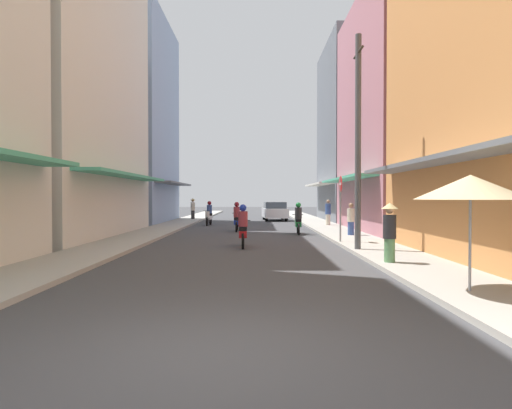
{
  "coord_description": "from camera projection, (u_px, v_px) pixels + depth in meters",
  "views": [
    {
      "loc": [
        0.52,
        -5.22,
        1.84
      ],
      "look_at": [
        0.46,
        19.4,
        1.43
      ],
      "focal_mm": 31.35,
      "sensor_mm": 36.0,
      "label": 1
    }
  ],
  "objects": [
    {
      "name": "motorbike_red",
      "position": [
        244.0,
        228.0,
        16.34
      ],
      "size": [
        0.55,
        1.81,
        1.58
      ],
      "color": "black",
      "rests_on": "ground"
    },
    {
      "name": "pedestrian_crossing",
      "position": [
        194.0,
        208.0,
        35.2
      ],
      "size": [
        0.44,
        0.44,
        1.75
      ],
      "color": "#262628",
      "rests_on": "ground"
    },
    {
      "name": "pedestrian_midway",
      "position": [
        391.0,
        231.0,
        11.77
      ],
      "size": [
        0.44,
        0.44,
        1.69
      ],
      "color": "#598C59",
      "rests_on": "ground"
    },
    {
      "name": "motorbike_blue",
      "position": [
        238.0,
        218.0,
        23.92
      ],
      "size": [
        0.55,
        1.81,
        1.58
      ],
      "color": "black",
      "rests_on": "ground"
    },
    {
      "name": "building_left_mid",
      "position": [
        52.0,
        57.0,
        20.24
      ],
      "size": [
        7.05,
        11.64,
        16.41
      ],
      "color": "silver",
      "rests_on": "ground"
    },
    {
      "name": "pedestrian_far",
      "position": [
        352.0,
        220.0,
        20.22
      ],
      "size": [
        0.34,
        0.34,
        1.57
      ],
      "color": "#334C8C",
      "rests_on": "ground"
    },
    {
      "name": "sidewalk_right",
      "position": [
        327.0,
        227.0,
        26.72
      ],
      "size": [
        2.14,
        58.96,
        0.12
      ],
      "primitive_type": "cube",
      "color": "#ADA89E",
      "rests_on": "ground"
    },
    {
      "name": "vendor_umbrella",
      "position": [
        472.0,
        187.0,
        8.14
      ],
      "size": [
        1.99,
        1.99,
        2.25
      ],
      "color": "#99999E",
      "rests_on": "ground"
    },
    {
      "name": "sidewalk_left",
      "position": [
        170.0,
        227.0,
        26.74
      ],
      "size": [
        2.14,
        58.96,
        0.12
      ],
      "primitive_type": "cube",
      "color": "#ADA89E",
      "rests_on": "ground"
    },
    {
      "name": "street_sign_no_entry",
      "position": [
        342.0,
        200.0,
        17.25
      ],
      "size": [
        0.07,
        0.6,
        2.65
      ],
      "color": "gray",
      "rests_on": "ground"
    },
    {
      "name": "motorbike_white",
      "position": [
        210.0,
        214.0,
        29.07
      ],
      "size": [
        0.55,
        1.81,
        1.58
      ],
      "color": "black",
      "rests_on": "ground"
    },
    {
      "name": "parked_car",
      "position": [
        276.0,
        211.0,
        35.01
      ],
      "size": [
        2.0,
        4.2,
        1.45
      ],
      "color": "silver",
      "rests_on": "ground"
    },
    {
      "name": "ground_plane",
      "position": [
        248.0,
        228.0,
        26.73
      ],
      "size": [
        112.1,
        112.1,
        0.0
      ],
      "primitive_type": "plane",
      "color": "#424244"
    },
    {
      "name": "utility_pole",
      "position": [
        359.0,
        141.0,
        14.71
      ],
      "size": [
        0.2,
        1.2,
        7.2
      ],
      "color": "#4C4C4F",
      "rests_on": "ground"
    },
    {
      "name": "motorbike_green",
      "position": [
        299.0,
        220.0,
        22.09
      ],
      "size": [
        0.55,
        1.81,
        1.58
      ],
      "color": "black",
      "rests_on": "ground"
    },
    {
      "name": "building_right_mid",
      "position": [
        413.0,
        116.0,
        23.62
      ],
      "size": [
        7.05,
        10.51,
        12.32
      ],
      "color": "#B7727F",
      "rests_on": "ground"
    },
    {
      "name": "building_right_far",
      "position": [
        366.0,
        133.0,
        33.81
      ],
      "size": [
        7.05,
        9.28,
        13.36
      ],
      "color": "slate",
      "rests_on": "ground"
    },
    {
      "name": "pedestrian_foreground",
      "position": [
        329.0,
        213.0,
        27.49
      ],
      "size": [
        0.34,
        0.34,
        1.68
      ],
      "color": "beige",
      "rests_on": "ground"
    },
    {
      "name": "building_left_far",
      "position": [
        127.0,
        122.0,
        31.8
      ],
      "size": [
        7.05,
        9.53,
        14.42
      ],
      "color": "#8CA5CC",
      "rests_on": "ground"
    }
  ]
}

